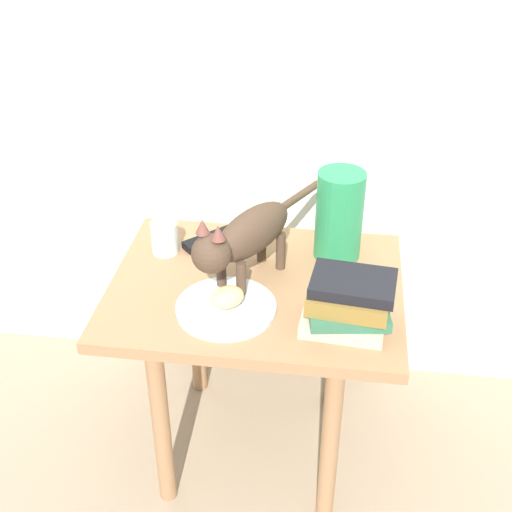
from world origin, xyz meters
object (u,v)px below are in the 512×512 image
side_table (256,312)px  cat (245,237)px  book_stack (348,304)px  green_vase (339,215)px  plate (226,308)px  candle_jar (165,239)px  tv_remote (210,240)px  bread_roll (227,297)px

side_table → cat: size_ratio=1.65×
book_stack → green_vase: (-0.03, 0.29, 0.06)m
plate → book_stack: 0.28m
side_table → cat: (-0.03, -0.00, 0.22)m
side_table → cat: bearing=-178.3°
green_vase → plate: bearing=-131.7°
green_vase → side_table: bearing=-140.2°
side_table → candle_jar: 0.31m
side_table → plate: 0.16m
plate → green_vase: size_ratio=0.99×
cat → candle_jar: bearing=153.7°
plate → candle_jar: (-0.20, 0.23, 0.03)m
green_vase → candle_jar: bearing=-174.2°
plate → green_vase: bearing=48.3°
side_table → tv_remote: bearing=131.0°
bread_roll → candle_jar: 0.31m
green_vase → tv_remote: size_ratio=1.56×
plate → green_vase: (0.24, 0.27, 0.11)m
green_vase → tv_remote: 0.35m
side_table → plate: (-0.05, -0.12, 0.10)m
plate → bread_roll: bearing=-30.1°
bread_roll → side_table: bearing=67.0°
plate → candle_jar: bearing=131.4°
cat → book_stack: (0.25, -0.13, -0.07)m
side_table → tv_remote: size_ratio=4.74×
green_vase → bread_roll: bearing=-131.0°
side_table → bread_roll: bread_roll is taller
candle_jar → tv_remote: bearing=28.3°
side_table → bread_roll: bearing=-113.0°
bread_roll → candle_jar: size_ratio=0.94×
cat → candle_jar: (-0.23, 0.11, -0.09)m
book_stack → green_vase: bearing=96.4°
side_table → green_vase: size_ratio=3.03×
candle_jar → tv_remote: size_ratio=0.57×
side_table → bread_roll: 0.18m
plate → book_stack: book_stack is taller
bread_roll → tv_remote: size_ratio=0.53×
plate → candle_jar: 0.30m
plate → bread_roll: (0.00, -0.00, 0.03)m
bread_roll → green_vase: size_ratio=0.34×
plate → book_stack: bearing=-3.7°
tv_remote → book_stack: bearing=-83.8°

